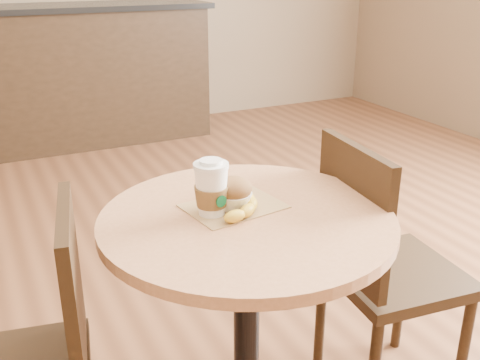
{
  "coord_description": "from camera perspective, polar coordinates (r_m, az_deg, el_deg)",
  "views": [
    {
      "loc": [
        -0.63,
        -1.21,
        1.34
      ],
      "look_at": [
        -0.05,
        -0.04,
        0.83
      ],
      "focal_mm": 42.0,
      "sensor_mm": 36.0,
      "label": 1
    }
  ],
  "objects": [
    {
      "name": "cafe_table",
      "position": [
        1.5,
        0.68,
        -10.58
      ],
      "size": [
        0.74,
        0.74,
        0.75
      ],
      "color": "black",
      "rests_on": "ground"
    },
    {
      "name": "service_counter",
      "position": [
        4.51,
        -17.91,
        9.96
      ],
      "size": [
        2.3,
        0.65,
        1.04
      ],
      "color": "black",
      "rests_on": "ground"
    },
    {
      "name": "chair_right",
      "position": [
        1.78,
        14.02,
        -8.33
      ],
      "size": [
        0.42,
        0.42,
        0.87
      ],
      "rotation": [
        0.0,
        0.0,
        1.47
      ],
      "color": "black",
      "rests_on": "ground"
    },
    {
      "name": "kraft_bag",
      "position": [
        1.45,
        -0.65,
        -2.67
      ],
      "size": [
        0.26,
        0.21,
        0.0
      ],
      "primitive_type": "cube",
      "rotation": [
        0.0,
        0.0,
        0.15
      ],
      "color": "#A78351",
      "rests_on": "cafe_table"
    },
    {
      "name": "muffin",
      "position": [
        1.42,
        -0.65,
        -1.37
      ],
      "size": [
        0.1,
        0.1,
        0.09
      ],
      "color": "white",
      "rests_on": "kraft_bag"
    },
    {
      "name": "banana",
      "position": [
        1.44,
        -0.53,
        -2.13
      ],
      "size": [
        0.2,
        0.26,
        0.03
      ],
      "primitive_type": null,
      "rotation": [
        0.0,
        0.0,
        -0.32
      ],
      "color": "yellow",
      "rests_on": "kraft_bag"
    },
    {
      "name": "coffee_cup",
      "position": [
        1.38,
        -2.92,
        -1.07
      ],
      "size": [
        0.09,
        0.09,
        0.15
      ],
      "rotation": [
        0.0,
        0.0,
        0.18
      ],
      "color": "white",
      "rests_on": "cafe_table"
    }
  ]
}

